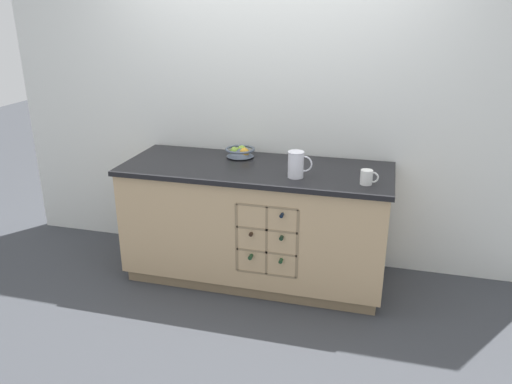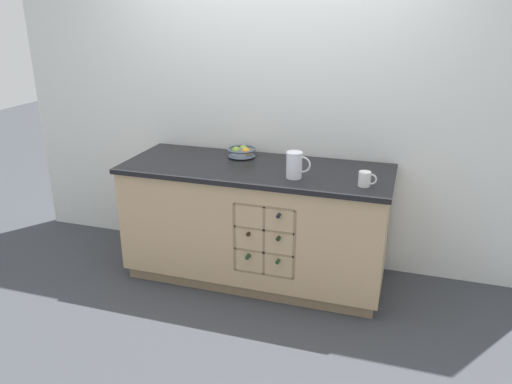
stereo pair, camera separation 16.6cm
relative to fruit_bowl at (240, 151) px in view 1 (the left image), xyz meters
The scene contains 6 objects.
ground_plane 0.98m from the fruit_bowl, 48.80° to the right, with size 14.00×14.00×0.00m, color #383A3F.
back_wall 0.44m from the fruit_bowl, 51.03° to the left, with size 4.40×0.06×2.55m, color silver.
kitchen_island 0.56m from the fruit_bowl, 48.89° to the right, with size 1.96×0.78×0.89m.
fruit_bowl is the anchor object (origin of this frame).
white_pitcher 0.63m from the fruit_bowl, 35.96° to the right, with size 0.17×0.11×0.18m.
ceramic_mug 1.05m from the fruit_bowl, 21.67° to the right, with size 0.12×0.08×0.10m.
Camera 1 is at (0.89, -3.34, 1.99)m, focal length 35.00 mm.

